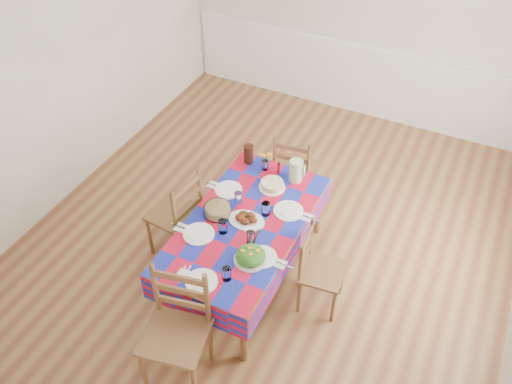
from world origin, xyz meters
TOP-DOWN VIEW (x-y plane):
  - room at (0.00, 0.00)m, footprint 4.58×5.08m
  - wainscot at (0.00, 2.48)m, footprint 4.41×0.06m
  - dining_table at (-0.03, -0.57)m, footprint 0.94×1.74m
  - setting_near_head at (0.02, -1.25)m, footprint 0.41×0.27m
  - setting_left_near at (-0.25, -0.82)m, footprint 0.48×0.29m
  - setting_left_far at (-0.29, -0.31)m, footprint 0.45×0.27m
  - setting_right_near at (0.23, -0.82)m, footprint 0.46×0.26m
  - setting_right_far at (0.20, -0.33)m, footprint 0.49×0.28m
  - meat_platter at (-0.02, -0.55)m, footprint 0.33×0.23m
  - salad_platter at (0.21, -0.92)m, footprint 0.27×0.27m
  - pasta_bowl at (-0.28, -0.58)m, footprint 0.23×0.23m
  - cake at (-0.00, -0.07)m, footprint 0.24×0.24m
  - serving_utensils at (0.11, -0.66)m, footprint 0.13×0.28m
  - flower_vase at (-0.17, 0.15)m, footprint 0.12×0.10m
  - hot_sauce at (-0.03, 0.15)m, footprint 0.03×0.03m
  - green_pitcher at (0.15, 0.13)m, footprint 0.13×0.13m
  - tea_pitcher at (-0.36, 0.18)m, footprint 0.09×0.09m
  - name_card at (-0.01, -1.43)m, footprint 0.06×0.02m
  - chair_near at (-0.04, -1.66)m, footprint 0.54×0.52m
  - chair_far at (-0.02, 0.52)m, footprint 0.44×0.42m
  - chair_left at (-0.71, -0.58)m, footprint 0.45×0.47m
  - chair_right at (0.67, -0.58)m, footprint 0.39×0.41m

SIDE VIEW (x-z plane):
  - chair_right at x=0.67m, z-range -0.01..0.83m
  - chair_far at x=-0.02m, z-range -0.01..0.89m
  - chair_left at x=-0.71m, z-range -0.01..0.96m
  - wainscot at x=0.00m, z-range 0.03..0.95m
  - chair_near at x=-0.04m, z-range -0.01..1.04m
  - dining_table at x=-0.03m, z-range 0.27..0.94m
  - serving_utensils at x=0.11m, z-range 0.68..0.68m
  - name_card at x=-0.01m, z-range 0.68..0.69m
  - meat_platter at x=-0.02m, z-range 0.67..0.73m
  - setting_right_near at x=0.23m, z-range 0.65..0.76m
  - setting_left_far at x=-0.29m, z-range 0.64..0.76m
  - setting_near_head at x=0.02m, z-range 0.64..0.76m
  - setting_right_far at x=0.20m, z-range 0.64..0.77m
  - setting_left_near at x=-0.25m, z-range 0.64..0.77m
  - cake at x=0.00m, z-range 0.68..0.74m
  - pasta_bowl at x=-0.28m, z-range 0.68..0.76m
  - salad_platter at x=0.21m, z-range 0.66..0.78m
  - hot_sauce at x=-0.03m, z-range 0.68..0.80m
  - flower_vase at x=-0.17m, z-range 0.66..0.86m
  - tea_pitcher at x=-0.36m, z-range 0.68..0.87m
  - green_pitcher at x=0.15m, z-range 0.68..0.90m
  - room at x=0.00m, z-range -0.04..2.74m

